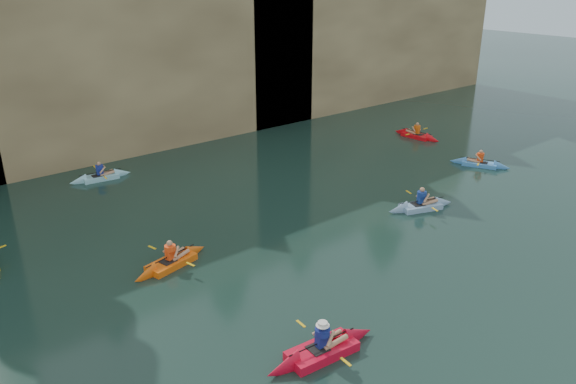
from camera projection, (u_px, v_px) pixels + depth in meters
ground at (427, 323)px, 17.70m from camera, size 160.00×160.00×0.00m
cliff at (68, 39)px, 37.02m from camera, size 70.00×16.00×12.00m
cliff_slab_center at (147, 53)px, 32.99m from camera, size 24.00×2.40×11.40m
cliff_slab_east at (377, 41)px, 45.00m from camera, size 26.00×2.40×9.84m
sea_cave_center at (57, 141)px, 30.54m from camera, size 3.50×1.00×3.20m
sea_cave_east at (263, 95)px, 38.50m from camera, size 5.00×1.00×4.50m
main_kayaker at (322, 350)px, 16.17m from camera, size 3.82×2.53×1.40m
kayaker_orange at (171, 262)px, 21.04m from camera, size 3.51×2.51×1.31m
kayaker_ltblue_near at (421, 206)px, 25.96m from camera, size 3.45×2.49×1.34m
kayaker_red_far at (416, 135)px, 36.82m from camera, size 2.47×3.46×1.26m
kayaker_ltblue_mid at (101, 177)px, 29.57m from camera, size 3.28×2.41×1.23m
kayaker_blue_east at (480, 164)px, 31.57m from camera, size 2.11×3.27×1.17m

